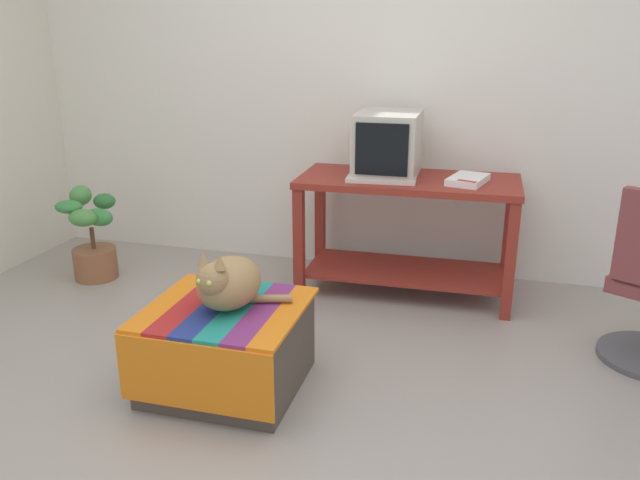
# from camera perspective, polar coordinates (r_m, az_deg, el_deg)

# --- Properties ---
(ground_plane) EXTENTS (14.00, 14.00, 0.00)m
(ground_plane) POSITION_cam_1_polar(r_m,az_deg,el_deg) (2.77, -4.45, -16.42)
(ground_plane) COLOR #9E9389
(back_wall) EXTENTS (8.00, 0.10, 2.60)m
(back_wall) POSITION_cam_1_polar(r_m,az_deg,el_deg) (4.26, 4.72, 14.61)
(back_wall) COLOR silver
(back_wall) RESTS_ON ground_plane
(desk) EXTENTS (1.31, 0.62, 0.73)m
(desk) POSITION_cam_1_polar(r_m,az_deg,el_deg) (3.91, 7.76, 2.14)
(desk) COLOR maroon
(desk) RESTS_ON ground_plane
(tv_monitor) EXTENTS (0.37, 0.49, 0.38)m
(tv_monitor) POSITION_cam_1_polar(r_m,az_deg,el_deg) (3.87, 6.07, 8.43)
(tv_monitor) COLOR #BCB7A8
(tv_monitor) RESTS_ON desk
(keyboard) EXTENTS (0.41, 0.18, 0.02)m
(keyboard) POSITION_cam_1_polar(r_m,az_deg,el_deg) (3.74, 5.46, 5.38)
(keyboard) COLOR beige
(keyboard) RESTS_ON desk
(book) EXTENTS (0.25, 0.33, 0.04)m
(book) POSITION_cam_1_polar(r_m,az_deg,el_deg) (3.78, 13.04, 5.26)
(book) COLOR white
(book) RESTS_ON desk
(ottoman_with_blanket) EXTENTS (0.69, 0.67, 0.39)m
(ottoman_with_blanket) POSITION_cam_1_polar(r_m,az_deg,el_deg) (2.98, -8.33, -9.41)
(ottoman_with_blanket) COLOR #4C4238
(ottoman_with_blanket) RESTS_ON ground_plane
(cat) EXTENTS (0.41, 0.39, 0.30)m
(cat) POSITION_cam_1_polar(r_m,az_deg,el_deg) (2.83, -8.24, -3.76)
(cat) COLOR #9E7A4C
(cat) RESTS_ON ottoman_with_blanket
(potted_plant) EXTENTS (0.36, 0.39, 0.60)m
(potted_plant) POSITION_cam_1_polar(r_m,az_deg,el_deg) (4.43, -19.68, 0.02)
(potted_plant) COLOR brown
(potted_plant) RESTS_ON ground_plane
(stapler) EXTENTS (0.12, 0.07, 0.04)m
(stapler) POSITION_cam_1_polar(r_m,az_deg,el_deg) (3.66, 12.95, 4.85)
(stapler) COLOR #A31E1E
(stapler) RESTS_ON desk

